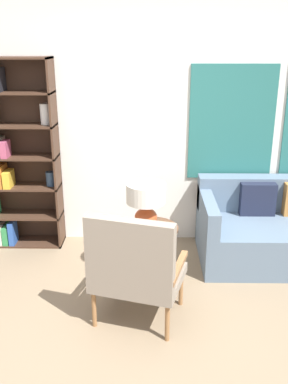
% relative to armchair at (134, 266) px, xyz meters
% --- Properties ---
extents(ground_plane, '(14.00, 14.00, 0.00)m').
position_rel_armchair_xyz_m(ground_plane, '(-0.06, -0.43, -0.52)').
color(ground_plane, '#847056').
extents(wall_back, '(6.40, 0.08, 2.70)m').
position_rel_armchair_xyz_m(wall_back, '(0.00, 1.60, 0.83)').
color(wall_back, white).
rests_on(wall_back, ground_plane).
extents(armchair, '(0.80, 0.72, 0.95)m').
position_rel_armchair_xyz_m(armchair, '(0.00, 0.00, 0.00)').
color(armchair, olive).
rests_on(armchair, ground_plane).
extents(couch, '(1.64, 0.91, 0.79)m').
position_rel_armchair_xyz_m(couch, '(1.45, 1.13, -0.22)').
color(couch, slate).
rests_on(couch, ground_plane).
extents(side_table, '(0.49, 0.49, 0.56)m').
position_rel_armchair_xyz_m(side_table, '(0.13, 0.63, -0.03)').
color(side_table, brown).
rests_on(side_table, ground_plane).
extents(table_lamp, '(0.35, 0.35, 0.40)m').
position_rel_armchair_xyz_m(table_lamp, '(0.08, 0.67, 0.29)').
color(table_lamp, '#C65128').
rests_on(table_lamp, side_table).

